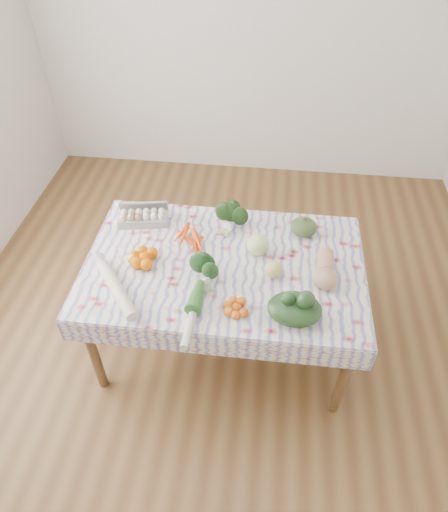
{
  "coord_description": "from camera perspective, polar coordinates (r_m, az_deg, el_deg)",
  "views": [
    {
      "loc": [
        0.23,
        -1.92,
        2.66
      ],
      "look_at": [
        0.0,
        0.0,
        0.82
      ],
      "focal_mm": 32.0,
      "sensor_mm": 36.0,
      "label": 1
    }
  ],
  "objects": [
    {
      "name": "ground",
      "position": [
        3.29,
        0.0,
        -10.39
      ],
      "size": [
        4.5,
        4.5,
        0.0
      ],
      "primitive_type": "plane",
      "color": "brown",
      "rests_on": "ground"
    },
    {
      "name": "wall_back",
      "position": [
        4.36,
        3.91,
        26.71
      ],
      "size": [
        4.0,
        0.04,
        2.8
      ],
      "primitive_type": "cube",
      "color": "silver",
      "rests_on": "ground"
    },
    {
      "name": "dining_table",
      "position": [
        2.77,
        0.0,
        -2.12
      ],
      "size": [
        1.6,
        1.0,
        0.75
      ],
      "color": "brown",
      "rests_on": "ground"
    },
    {
      "name": "tablecloth",
      "position": [
        2.72,
        0.0,
        -0.98
      ],
      "size": [
        1.66,
        1.06,
        0.01
      ],
      "primitive_type": "cube",
      "color": "white",
      "rests_on": "dining_table"
    },
    {
      "name": "egg_carton",
      "position": [
        3.01,
        -10.08,
        4.65
      ],
      "size": [
        0.33,
        0.18,
        0.08
      ],
      "primitive_type": "cube",
      "rotation": [
        0.0,
        0.0,
        0.18
      ],
      "color": "#9B9C97",
      "rests_on": "tablecloth"
    },
    {
      "name": "carrot_bunch",
      "position": [
        2.83,
        -4.44,
        1.8
      ],
      "size": [
        0.26,
        0.24,
        0.04
      ],
      "primitive_type": "cube",
      "rotation": [
        0.0,
        0.0,
        0.08
      ],
      "color": "#FA4A0A",
      "rests_on": "tablecloth"
    },
    {
      "name": "kale_bunch",
      "position": [
        2.91,
        0.96,
        4.82
      ],
      "size": [
        0.22,
        0.21,
        0.15
      ],
      "primitive_type": "ellipsoid",
      "rotation": [
        0.0,
        0.0,
        -0.39
      ],
      "color": "#183513",
      "rests_on": "tablecloth"
    },
    {
      "name": "kabocha_squash",
      "position": [
        2.92,
        9.93,
        3.61
      ],
      "size": [
        0.2,
        0.2,
        0.11
      ],
      "primitive_type": "ellipsoid",
      "rotation": [
        0.0,
        0.0,
        -0.25
      ],
      "color": "#3D5528",
      "rests_on": "tablecloth"
    },
    {
      "name": "cabbage",
      "position": [
        2.74,
        4.28,
        1.44
      ],
      "size": [
        0.14,
        0.14,
        0.14
      ],
      "primitive_type": "sphere",
      "rotation": [
        0.0,
        0.0,
        -0.05
      ],
      "color": "#C7DE89",
      "rests_on": "tablecloth"
    },
    {
      "name": "butternut_squash",
      "position": [
        2.65,
        12.6,
        -1.51
      ],
      "size": [
        0.15,
        0.29,
        0.13
      ],
      "primitive_type": "ellipsoid",
      "rotation": [
        0.0,
        0.0,
        -0.06
      ],
      "color": "tan",
      "rests_on": "tablecloth"
    },
    {
      "name": "orange_cluster",
      "position": [
        2.73,
        -9.9,
        -0.22
      ],
      "size": [
        0.25,
        0.25,
        0.08
      ],
      "primitive_type": "cube",
      "rotation": [
        0.0,
        0.0,
        -0.09
      ],
      "color": "#EA6400",
      "rests_on": "tablecloth"
    },
    {
      "name": "broccoli",
      "position": [
        2.58,
        -2.56,
        -2.3
      ],
      "size": [
        0.19,
        0.19,
        0.1
      ],
      "primitive_type": "ellipsoid",
      "rotation": [
        0.0,
        0.0,
        0.42
      ],
      "color": "#1E481C",
      "rests_on": "tablecloth"
    },
    {
      "name": "mandarin_cluster",
      "position": [
        2.45,
        1.6,
        -6.4
      ],
      "size": [
        0.21,
        0.21,
        0.05
      ],
      "primitive_type": "cube",
      "rotation": [
        0.0,
        0.0,
        0.25
      ],
      "color": "orange",
      "rests_on": "tablecloth"
    },
    {
      "name": "grapefruit",
      "position": [
        2.62,
        6.2,
        -1.68
      ],
      "size": [
        0.12,
        0.12,
        0.1
      ],
      "primitive_type": "sphere",
      "rotation": [
        0.0,
        0.0,
        -0.22
      ],
      "color": "#D2C96C",
      "rests_on": "tablecloth"
    },
    {
      "name": "spinach_bag",
      "position": [
        2.42,
        8.81,
        -6.56
      ],
      "size": [
        0.33,
        0.29,
        0.13
      ],
      "primitive_type": "ellipsoid",
      "rotation": [
        0.0,
        0.0,
        0.24
      ],
      "color": "black",
      "rests_on": "tablecloth"
    },
    {
      "name": "daikon",
      "position": [
        2.59,
        -13.24,
        -4.05
      ],
      "size": [
        0.35,
        0.42,
        0.07
      ],
      "primitive_type": "cylinder",
      "rotation": [
        1.57,
        0.0,
        0.65
      ],
      "color": "silver",
      "rests_on": "tablecloth"
    },
    {
      "name": "leek",
      "position": [
        2.42,
        -3.96,
        -7.38
      ],
      "size": [
        0.06,
        0.42,
        0.05
      ],
      "primitive_type": "cylinder",
      "rotation": [
        1.57,
        0.0,
        -0.04
      ],
      "color": "silver",
      "rests_on": "tablecloth"
    }
  ]
}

